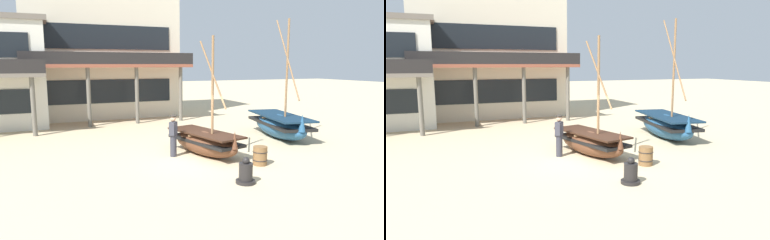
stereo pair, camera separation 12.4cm
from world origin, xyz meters
TOP-DOWN VIEW (x-y plane):
  - ground_plane at (0.00, 0.00)m, footprint 120.00×120.00m
  - fishing_boat_near_left at (5.38, 2.28)m, footprint 2.52×4.89m
  - fishing_boat_centre_large at (0.38, 0.50)m, footprint 2.16×3.85m
  - fisherman_by_hull at (-0.93, 0.73)m, footprint 0.41×0.41m
  - capstan_winch at (0.08, -3.19)m, footprint 0.62×0.62m
  - wooden_barrel at (1.63, -1.64)m, footprint 0.56×0.56m
  - harbor_building_main at (-1.77, 13.87)m, footprint 10.60×7.82m

SIDE VIEW (x-z plane):
  - ground_plane at x=0.00m, z-range 0.00..0.00m
  - capstan_winch at x=0.08m, z-range -0.10..0.75m
  - wooden_barrel at x=1.63m, z-range 0.00..0.70m
  - fishing_boat_centre_large at x=0.38m, z-range -1.85..2.94m
  - fishing_boat_near_left at x=5.38m, z-range -2.31..3.60m
  - fisherman_by_hull at x=-0.93m, z-range -0.01..1.68m
  - harbor_building_main at x=-1.77m, z-range -0.01..10.79m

